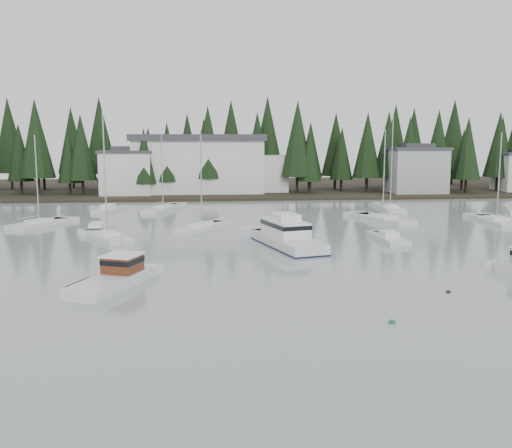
{
  "coord_description": "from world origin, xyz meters",
  "views": [
    {
      "loc": [
        -4.11,
        -26.76,
        10.24
      ],
      "look_at": [
        0.76,
        25.89,
        2.5
      ],
      "focal_mm": 40.0,
      "sensor_mm": 36.0,
      "label": 1
    }
  ],
  "objects_px": {
    "sailboat_8": "(39,225)",
    "sailboat_7": "(390,209)",
    "lobster_boat_brown": "(113,280)",
    "runabout_4": "(97,230)",
    "house_east_a": "(416,169)",
    "cabin_cruiser_center": "(287,239)",
    "sailboat_4": "(107,238)",
    "house_west": "(127,172)",
    "sailboat_6": "(496,222)",
    "harbor_inn": "(209,164)",
    "runabout_1": "(389,240)",
    "runabout_3": "(108,210)",
    "sailboat_5": "(383,220)",
    "sailboat_1": "(163,210)",
    "sailboat_3": "(202,229)"
  },
  "relations": [
    {
      "from": "sailboat_8",
      "to": "sailboat_7",
      "type": "bearing_deg",
      "value": -47.85
    },
    {
      "from": "lobster_boat_brown",
      "to": "runabout_4",
      "type": "relative_size",
      "value": 1.26
    },
    {
      "from": "house_east_a",
      "to": "sailboat_8",
      "type": "height_order",
      "value": "sailboat_8"
    },
    {
      "from": "cabin_cruiser_center",
      "to": "sailboat_8",
      "type": "relative_size",
      "value": 1.05
    },
    {
      "from": "house_east_a",
      "to": "sailboat_4",
      "type": "xyz_separation_m",
      "value": [
        -50.26,
        -44.45,
        -4.82
      ]
    },
    {
      "from": "house_west",
      "to": "runabout_4",
      "type": "height_order",
      "value": "house_west"
    },
    {
      "from": "sailboat_8",
      "to": "runabout_4",
      "type": "relative_size",
      "value": 1.69
    },
    {
      "from": "sailboat_6",
      "to": "harbor_inn",
      "type": "bearing_deg",
      "value": 43.99
    },
    {
      "from": "cabin_cruiser_center",
      "to": "runabout_4",
      "type": "xyz_separation_m",
      "value": [
        -20.19,
        11.24,
        -0.61
      ]
    },
    {
      "from": "lobster_boat_brown",
      "to": "sailboat_8",
      "type": "relative_size",
      "value": 0.75
    },
    {
      "from": "runabout_1",
      "to": "runabout_3",
      "type": "xyz_separation_m",
      "value": [
        -32.94,
        28.16,
        0.0
      ]
    },
    {
      "from": "sailboat_7",
      "to": "runabout_1",
      "type": "xyz_separation_m",
      "value": [
        -8.86,
        -26.12,
        0.05
      ]
    },
    {
      "from": "sailboat_5",
      "to": "sailboat_7",
      "type": "bearing_deg",
      "value": -42.45
    },
    {
      "from": "house_east_a",
      "to": "sailboat_8",
      "type": "distance_m",
      "value": 69.21
    },
    {
      "from": "house_east_a",
      "to": "sailboat_5",
      "type": "height_order",
      "value": "sailboat_5"
    },
    {
      "from": "sailboat_4",
      "to": "house_east_a",
      "type": "bearing_deg",
      "value": -77.7
    },
    {
      "from": "harbor_inn",
      "to": "sailboat_1",
      "type": "distance_m",
      "value": 25.72
    },
    {
      "from": "sailboat_6",
      "to": "sailboat_5",
      "type": "bearing_deg",
      "value": 80.74
    },
    {
      "from": "house_west",
      "to": "runabout_3",
      "type": "distance_m",
      "value": 21.66
    },
    {
      "from": "house_east_a",
      "to": "sailboat_6",
      "type": "relative_size",
      "value": 0.9
    },
    {
      "from": "harbor_inn",
      "to": "runabout_1",
      "type": "height_order",
      "value": "harbor_inn"
    },
    {
      "from": "house_west",
      "to": "runabout_4",
      "type": "distance_m",
      "value": 40.42
    },
    {
      "from": "lobster_boat_brown",
      "to": "sailboat_1",
      "type": "xyz_separation_m",
      "value": [
        0.44,
        44.88,
        -0.4
      ]
    },
    {
      "from": "runabout_4",
      "to": "sailboat_7",
      "type": "bearing_deg",
      "value": -64.03
    },
    {
      "from": "sailboat_7",
      "to": "sailboat_1",
      "type": "bearing_deg",
      "value": 91.64
    },
    {
      "from": "harbor_inn",
      "to": "sailboat_8",
      "type": "relative_size",
      "value": 2.57
    },
    {
      "from": "cabin_cruiser_center",
      "to": "sailboat_6",
      "type": "bearing_deg",
      "value": -79.66
    },
    {
      "from": "sailboat_3",
      "to": "sailboat_7",
      "type": "distance_m",
      "value": 32.7
    },
    {
      "from": "sailboat_5",
      "to": "house_west",
      "type": "bearing_deg",
      "value": 27.04
    },
    {
      "from": "lobster_boat_brown",
      "to": "runabout_3",
      "type": "distance_m",
      "value": 45.01
    },
    {
      "from": "lobster_boat_brown",
      "to": "sailboat_6",
      "type": "distance_m",
      "value": 51.39
    },
    {
      "from": "house_east_a",
      "to": "cabin_cruiser_center",
      "type": "distance_m",
      "value": 59.84
    },
    {
      "from": "house_west",
      "to": "sailboat_4",
      "type": "relative_size",
      "value": 0.69
    },
    {
      "from": "sailboat_7",
      "to": "runabout_4",
      "type": "distance_m",
      "value": 43.4
    },
    {
      "from": "sailboat_1",
      "to": "sailboat_7",
      "type": "xyz_separation_m",
      "value": [
        33.88,
        -2.54,
        0.02
      ]
    },
    {
      "from": "sailboat_1",
      "to": "sailboat_7",
      "type": "bearing_deg",
      "value": -74.97
    },
    {
      "from": "house_east_a",
      "to": "sailboat_1",
      "type": "distance_m",
      "value": 50.4
    },
    {
      "from": "sailboat_5",
      "to": "runabout_1",
      "type": "bearing_deg",
      "value": 144.95
    },
    {
      "from": "sailboat_1",
      "to": "runabout_4",
      "type": "relative_size",
      "value": 1.78
    },
    {
      "from": "sailboat_1",
      "to": "sailboat_3",
      "type": "bearing_deg",
      "value": -143.97
    },
    {
      "from": "sailboat_4",
      "to": "lobster_boat_brown",
      "type": "bearing_deg",
      "value": 161.2
    },
    {
      "from": "sailboat_8",
      "to": "runabout_1",
      "type": "xyz_separation_m",
      "value": [
        38.94,
        -14.31,
        0.07
      ]
    },
    {
      "from": "sailboat_3",
      "to": "sailboat_5",
      "type": "xyz_separation_m",
      "value": [
        23.24,
        5.21,
        -0.01
      ]
    },
    {
      "from": "sailboat_7",
      "to": "runabout_3",
      "type": "bearing_deg",
      "value": 93.13
    },
    {
      "from": "sailboat_7",
      "to": "lobster_boat_brown",
      "type": "bearing_deg",
      "value": 146.9
    },
    {
      "from": "sailboat_7",
      "to": "sailboat_8",
      "type": "xyz_separation_m",
      "value": [
        -47.8,
        -11.81,
        -0.02
      ]
    },
    {
      "from": "harbor_inn",
      "to": "sailboat_5",
      "type": "bearing_deg",
      "value": -60.17
    },
    {
      "from": "lobster_boat_brown",
      "to": "sailboat_5",
      "type": "relative_size",
      "value": 0.7
    },
    {
      "from": "sailboat_1",
      "to": "sailboat_5",
      "type": "relative_size",
      "value": 0.99
    },
    {
      "from": "sailboat_5",
      "to": "runabout_1",
      "type": "height_order",
      "value": "sailboat_5"
    }
  ]
}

